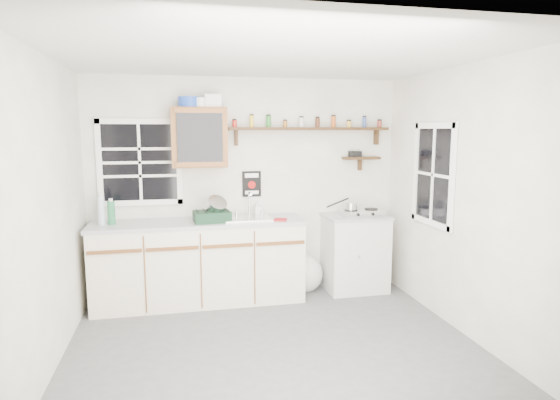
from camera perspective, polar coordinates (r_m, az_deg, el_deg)
The scene contains 18 objects.
room at distance 3.94m, azimuth -0.63°, elevation -1.05°, with size 3.64×3.24×2.54m.
main_cabinet at distance 5.31m, azimuth -9.75°, elevation -7.39°, with size 2.31×0.63×0.92m.
right_cabinet at distance 5.70m, azimuth 9.10°, elevation -6.30°, with size 0.73×0.57×0.91m.
sink at distance 5.25m, azimuth -4.02°, elevation -2.18°, with size 0.52×0.44×0.29m.
upper_cabinet at distance 5.25m, azimuth -9.82°, elevation 7.53°, with size 0.60×0.32×0.65m.
upper_cabinet_clutter at distance 5.26m, azimuth -9.92°, elevation 11.72°, with size 0.46×0.24×0.14m.
spice_shelf at distance 5.53m, azimuth 3.61°, elevation 8.75°, with size 1.91×0.18×0.35m.
secondary_shelf at distance 5.75m, azimuth 9.63°, elevation 5.13°, with size 0.45×0.16×0.24m.
warning_sign at distance 5.49m, azimuth -3.47°, elevation 1.97°, with size 0.22×0.02×0.30m.
window_back at distance 5.42m, azimuth -16.72°, elevation 4.41°, with size 0.93×0.03×0.98m.
window_right at distance 5.07m, azimuth 18.21°, elevation 2.96°, with size 0.03×0.78×1.08m.
water_bottles at distance 5.22m, azimuth -20.43°, elevation -1.29°, with size 0.17×0.09×0.34m.
dish_rack at distance 5.12m, azimuth -8.14°, elevation -1.60°, with size 0.41×0.32×0.29m.
soap_bottle at distance 5.45m, azimuth -2.79°, elevation -0.99°, with size 0.08×0.08×0.17m, color silver.
rag at distance 5.15m, azimuth 0.04°, elevation -2.40°, with size 0.13×0.11×0.02m, color maroon.
hotplate at distance 5.60m, azimuth 9.86°, elevation -1.48°, with size 0.51×0.28×0.07m.
saucepan at distance 5.55m, azimuth 8.58°, elevation -0.75°, with size 0.32×0.25×0.15m.
trash_bag at distance 5.66m, azimuth 3.02°, elevation -8.94°, with size 0.43×0.39×0.49m.
Camera 1 is at (-0.78, -3.80, 1.90)m, focal length 30.00 mm.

